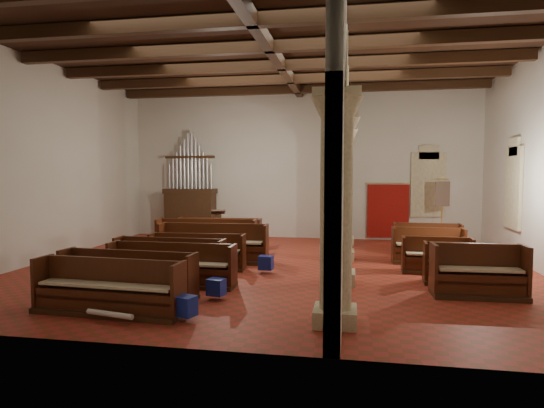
% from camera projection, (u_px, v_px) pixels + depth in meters
% --- Properties ---
extents(floor, '(14.00, 14.00, 0.00)m').
position_uv_depth(floor, '(276.00, 268.00, 12.73)').
color(floor, '#9E2B22').
rests_on(floor, ground).
extents(ceiling, '(14.00, 14.00, 0.00)m').
position_uv_depth(ceiling, '(276.00, 50.00, 12.32)').
color(ceiling, '#331C11').
rests_on(ceiling, wall_back).
extents(wall_back, '(14.00, 0.02, 6.00)m').
position_uv_depth(wall_back, '(300.00, 164.00, 18.42)').
color(wall_back, silver).
rests_on(wall_back, floor).
extents(wall_front, '(14.00, 0.02, 6.00)m').
position_uv_depth(wall_front, '(209.00, 150.00, 6.63)').
color(wall_front, silver).
rests_on(wall_front, floor).
extents(wall_left, '(0.02, 12.00, 6.00)m').
position_uv_depth(wall_left, '(48.00, 162.00, 13.72)').
color(wall_left, silver).
rests_on(wall_left, floor).
extents(ceiling_beams, '(13.80, 11.80, 0.30)m').
position_uv_depth(ceiling_beams, '(276.00, 56.00, 12.33)').
color(ceiling_beams, '#3A2012').
rests_on(ceiling_beams, wall_back).
extents(arcade, '(0.90, 11.90, 6.00)m').
position_uv_depth(arcade, '(342.00, 139.00, 12.18)').
color(arcade, beige).
rests_on(arcade, floor).
extents(window_right_b, '(0.03, 1.00, 2.20)m').
position_uv_depth(window_right_b, '(515.00, 188.00, 13.85)').
color(window_right_b, '#387E5E').
rests_on(window_right_b, wall_right).
extents(window_back, '(1.00, 0.03, 2.20)m').
position_uv_depth(window_back, '(428.00, 185.00, 17.61)').
color(window_back, '#387E5E').
rests_on(window_back, wall_back).
extents(pipe_organ, '(2.10, 0.85, 4.40)m').
position_uv_depth(pipe_organ, '(190.00, 204.00, 18.81)').
color(pipe_organ, '#3A2012').
rests_on(pipe_organ, floor).
extents(lectern, '(0.63, 0.67, 1.29)m').
position_uv_depth(lectern, '(218.00, 229.00, 17.21)').
color(lectern, '#3D1F13').
rests_on(lectern, floor).
extents(dossal_curtain, '(1.80, 0.07, 2.17)m').
position_uv_depth(dossal_curtain, '(388.00, 211.00, 17.87)').
color(dossal_curtain, '#9E1211').
rests_on(dossal_curtain, floor).
extents(processional_banner, '(0.54, 0.69, 2.54)m').
position_uv_depth(processional_banner, '(441.00, 224.00, 16.36)').
color(processional_banner, '#3A2012').
rests_on(processional_banner, floor).
extents(hymnal_box_a, '(0.44, 0.40, 0.36)m').
position_uv_depth(hymnal_box_a, '(185.00, 306.00, 8.16)').
color(hymnal_box_a, '#152495').
rests_on(hymnal_box_a, floor).
extents(hymnal_box_b, '(0.40, 0.35, 0.35)m').
position_uv_depth(hymnal_box_b, '(216.00, 287.00, 9.53)').
color(hymnal_box_b, navy).
rests_on(hymnal_box_b, floor).
extents(hymnal_box_c, '(0.39, 0.32, 0.36)m').
position_uv_depth(hymnal_box_c, '(266.00, 263.00, 12.04)').
color(hymnal_box_c, navy).
rests_on(hymnal_box_c, floor).
extents(tube_heater_a, '(0.97, 0.28, 0.10)m').
position_uv_depth(tube_heater_a, '(110.00, 314.00, 8.07)').
color(tube_heater_a, silver).
rests_on(tube_heater_a, floor).
extents(tube_heater_b, '(0.92, 0.48, 0.10)m').
position_uv_depth(tube_heater_b, '(166.00, 300.00, 8.96)').
color(tube_heater_b, silver).
rests_on(tube_heater_b, floor).
extents(nave_pew_0, '(2.98, 0.86, 1.03)m').
position_uv_depth(nave_pew_0, '(108.00, 296.00, 8.59)').
color(nave_pew_0, '#3A2012').
rests_on(nave_pew_0, floor).
extents(nave_pew_1, '(3.08, 0.85, 1.00)m').
position_uv_depth(nave_pew_1, '(127.00, 283.00, 9.68)').
color(nave_pew_1, '#3A2012').
rests_on(nave_pew_1, floor).
extents(nave_pew_2, '(3.08, 0.70, 1.00)m').
position_uv_depth(nave_pew_2, '(172.00, 272.00, 10.74)').
color(nave_pew_2, '#3A2012').
rests_on(nave_pew_2, floor).
extents(nave_pew_3, '(2.93, 0.74, 0.98)m').
position_uv_depth(nave_pew_3, '(169.00, 264.00, 11.69)').
color(nave_pew_3, '#3A2012').
rests_on(nave_pew_3, floor).
extents(nave_pew_4, '(2.69, 0.78, 0.97)m').
position_uv_depth(nave_pew_4, '(197.00, 257.00, 12.59)').
color(nave_pew_4, '#3A2012').
rests_on(nave_pew_4, floor).
extents(nave_pew_5, '(3.28, 0.89, 1.15)m').
position_uv_depth(nave_pew_5, '(213.00, 250.00, 13.52)').
color(nave_pew_5, '#3A2012').
rests_on(nave_pew_5, floor).
extents(nave_pew_6, '(3.32, 0.99, 1.14)m').
position_uv_depth(nave_pew_6, '(207.00, 243.00, 14.88)').
color(nave_pew_6, '#3A2012').
rests_on(nave_pew_6, floor).
extents(nave_pew_7, '(3.00, 0.89, 1.07)m').
position_uv_depth(nave_pew_7, '(219.00, 239.00, 15.92)').
color(nave_pew_7, '#3A2012').
rests_on(nave_pew_7, floor).
extents(aisle_pew_0, '(1.94, 0.81, 1.13)m').
position_uv_depth(aisle_pew_0, '(478.00, 279.00, 9.74)').
color(aisle_pew_0, '#3A2012').
rests_on(aisle_pew_0, floor).
extents(aisle_pew_1, '(1.82, 0.76, 0.99)m').
position_uv_depth(aisle_pew_1, '(463.00, 271.00, 10.83)').
color(aisle_pew_1, '#3A2012').
rests_on(aisle_pew_1, floor).
extents(aisle_pew_2, '(1.82, 0.71, 0.95)m').
position_uv_depth(aisle_pew_2, '(437.00, 261.00, 12.04)').
color(aisle_pew_2, '#3A2012').
rests_on(aisle_pew_2, floor).
extents(aisle_pew_3, '(2.04, 0.70, 1.05)m').
position_uv_depth(aisle_pew_3, '(428.00, 252.00, 13.34)').
color(aisle_pew_3, '#3A2012').
rests_on(aisle_pew_3, floor).
extents(aisle_pew_4, '(2.09, 0.74, 1.04)m').
position_uv_depth(aisle_pew_4, '(427.00, 245.00, 14.55)').
color(aisle_pew_4, '#3A2012').
rests_on(aisle_pew_4, floor).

